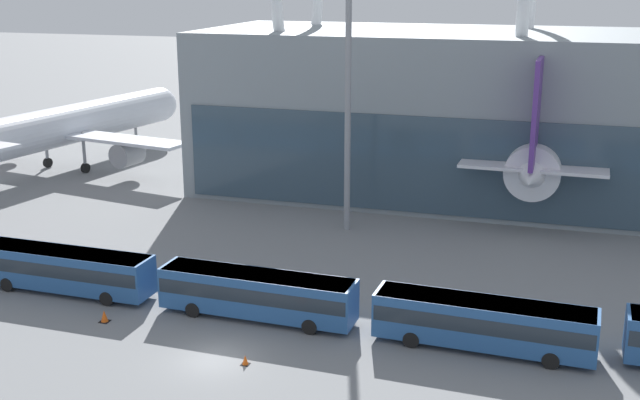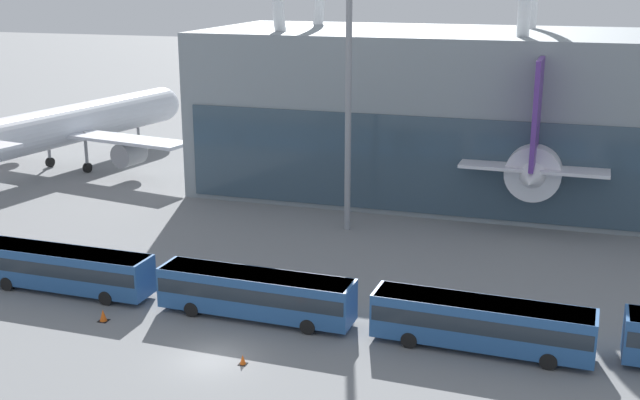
{
  "view_description": "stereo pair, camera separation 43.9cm",
  "coord_description": "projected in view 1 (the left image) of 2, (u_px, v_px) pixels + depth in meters",
  "views": [
    {
      "loc": [
        18.24,
        -38.71,
        21.72
      ],
      "look_at": [
        0.13,
        20.88,
        4.0
      ],
      "focal_mm": 45.0,
      "sensor_mm": 36.0,
      "label": 1
    },
    {
      "loc": [
        18.66,
        -38.58,
        21.72
      ],
      "look_at": [
        0.13,
        20.88,
        4.0
      ],
      "focal_mm": 45.0,
      "sensor_mm": 36.0,
      "label": 2
    }
  ],
  "objects": [
    {
      "name": "traffic_cone_1",
      "position": [
        245.0,
        360.0,
        45.99
      ],
      "size": [
        0.48,
        0.48,
        0.59
      ],
      "color": "black",
      "rests_on": "ground_plane"
    },
    {
      "name": "shuttle_bus_3",
      "position": [
        483.0,
        321.0,
        47.5
      ],
      "size": [
        13.15,
        3.21,
        3.06
      ],
      "rotation": [
        0.0,
        0.0,
        -0.04
      ],
      "color": "#285693",
      "rests_on": "ground_plane"
    },
    {
      "name": "airliner_at_gate_far",
      "position": [
        543.0,
        142.0,
        81.02
      ],
      "size": [
        34.43,
        37.36,
        15.01
      ],
      "rotation": [
        0.0,
        0.0,
        1.54
      ],
      "color": "white",
      "rests_on": "ground_plane"
    },
    {
      "name": "airliner_at_gate_near",
      "position": [
        66.0,
        125.0,
        90.46
      ],
      "size": [
        32.59,
        36.35,
        15.36
      ],
      "rotation": [
        0.0,
        0.0,
        1.39
      ],
      "color": "silver",
      "rests_on": "ground_plane"
    },
    {
      "name": "shuttle_bus_2",
      "position": [
        257.0,
        292.0,
        51.82
      ],
      "size": [
        13.12,
        3.07,
        3.06
      ],
      "rotation": [
        0.0,
        0.0,
        -0.03
      ],
      "color": "#285693",
      "rests_on": "ground_plane"
    },
    {
      "name": "shuttle_bus_1",
      "position": [
        65.0,
        268.0,
        56.08
      ],
      "size": [
        13.1,
        2.96,
        3.06
      ],
      "rotation": [
        0.0,
        0.0,
        -0.02
      ],
      "color": "#285693",
      "rests_on": "ground_plane"
    },
    {
      "name": "traffic_cone_0",
      "position": [
        104.0,
        316.0,
        51.62
      ],
      "size": [
        0.64,
        0.64,
        0.79
      ],
      "color": "black",
      "rests_on": "ground_plane"
    },
    {
      "name": "ground_plane",
      "position": [
        214.0,
        359.0,
        46.67
      ],
      "size": [
        440.0,
        440.0,
        0.0
      ],
      "primitive_type": "plane",
      "color": "slate"
    }
  ]
}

